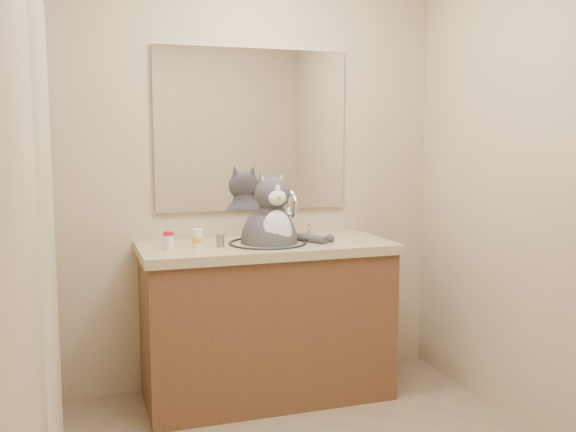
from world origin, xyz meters
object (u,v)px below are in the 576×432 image
at_px(pill_bottle_redcap, 169,240).
at_px(grey_canister, 220,241).
at_px(pill_bottle_orange, 198,239).
at_px(cat, 270,237).

height_order(pill_bottle_redcap, grey_canister, pill_bottle_redcap).
relative_size(pill_bottle_redcap, pill_bottle_orange, 0.93).
height_order(cat, pill_bottle_orange, cat).
xyz_separation_m(pill_bottle_orange, grey_canister, (0.11, -0.02, -0.01)).
distance_m(pill_bottle_redcap, grey_canister, 0.26).
xyz_separation_m(pill_bottle_redcap, pill_bottle_orange, (0.15, -0.01, 0.00)).
height_order(cat, pill_bottle_redcap, cat).
relative_size(cat, pill_bottle_redcap, 6.77).
xyz_separation_m(pill_bottle_redcap, grey_canister, (0.26, -0.03, -0.01)).
bearing_deg(cat, pill_bottle_redcap, 176.35).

